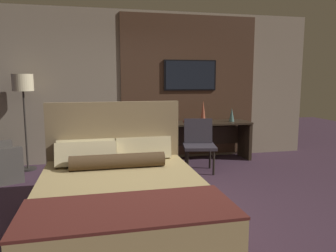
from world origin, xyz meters
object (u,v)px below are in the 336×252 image
tv (190,75)px  floor_lamp (23,90)px  vase_tall (203,111)px  bed (121,198)px  book (190,122)px  desk_chair (199,140)px  desk (193,133)px  vase_short (232,115)px

tv → floor_lamp: size_ratio=0.64×
tv → vase_tall: 0.74m
bed → book: bed is taller
desk_chair → floor_lamp: bearing=178.1°
desk → floor_lamp: floor_lamp is taller
book → tv: bearing=75.9°
bed → vase_short: 3.47m
tv → desk_chair: size_ratio=1.18×
desk → book: bearing=-159.5°
bed → vase_tall: bearing=55.7°
desk → tv: tv is taller
tv → vase_short: 1.10m
tv → floor_lamp: tv is taller
vase_tall → desk: bearing=-177.0°
book → vase_short: bearing=-4.1°
desk_chair → vase_tall: (0.31, 0.71, 0.42)m
vase_short → book: size_ratio=1.01×
vase_tall → book: 0.32m
bed → vase_short: bearing=47.3°
bed → desk: bed is taller
floor_lamp → vase_short: (3.71, -0.04, -0.50)m
floor_lamp → desk: bearing=0.7°
floor_lamp → vase_tall: 3.19m
floor_lamp → desk_chair: bearing=-13.1°
desk → desk_chair: desk_chair is taller
desk → floor_lamp: bearing=-179.3°
desk → book: size_ratio=8.43×
floor_lamp → bed: bearing=-61.6°
tv → vase_tall: (0.20, -0.22, -0.68)m
book → vase_tall: bearing=7.5°
floor_lamp → vase_tall: size_ratio=4.04×
bed → tv: tv is taller
desk_chair → vase_tall: vase_tall is taller
desk → book: (-0.06, -0.02, 0.24)m
bed → vase_tall: (1.78, 2.61, 0.62)m
desk_chair → vase_short: vase_short is taller
bed → tv: (1.58, 2.83, 1.30)m
desk → vase_short: (0.74, -0.08, 0.35)m
tv → desk: bearing=-90.0°
tv → desk_chair: bearing=-97.0°
desk_chair → floor_lamp: (-2.85, 0.66, 0.85)m
book → bed: bearing=-120.5°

